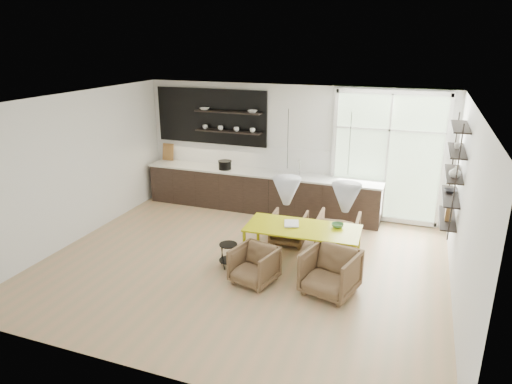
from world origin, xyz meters
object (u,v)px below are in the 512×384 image
(dining_table, at_px, (303,230))
(wire_stool, at_px, (228,252))
(armchair_front_right, at_px, (330,272))
(armchair_back_left, at_px, (289,228))
(armchair_back_right, at_px, (338,232))
(armchair_front_left, at_px, (254,265))

(dining_table, distance_m, wire_stool, 1.37)
(wire_stool, bearing_deg, armchair_front_right, -8.22)
(armchair_back_left, distance_m, armchair_back_right, 0.97)
(armchair_back_left, bearing_deg, armchair_back_right, 177.96)
(armchair_front_left, distance_m, wire_stool, 0.72)
(armchair_front_left, bearing_deg, wire_stool, 164.00)
(armchair_back_left, bearing_deg, armchair_front_right, 122.31)
(armchair_back_right, relative_size, armchair_front_left, 1.16)
(armchair_front_left, height_order, wire_stool, armchair_front_left)
(armchair_front_left, bearing_deg, armchair_front_right, 18.62)
(armchair_back_right, bearing_deg, armchair_front_left, 56.26)
(armchair_back_left, height_order, armchair_back_right, armchair_back_right)
(dining_table, relative_size, wire_stool, 4.67)
(armchair_front_right, bearing_deg, armchair_back_right, 111.00)
(dining_table, bearing_deg, armchair_front_left, -126.53)
(armchair_back_left, distance_m, armchair_front_left, 1.70)
(dining_table, relative_size, armchair_back_right, 2.57)
(dining_table, height_order, armchair_back_left, dining_table)
(armchair_front_left, relative_size, wire_stool, 1.57)
(armchair_front_right, height_order, wire_stool, armchair_front_right)
(dining_table, distance_m, armchair_front_left, 1.11)
(armchair_back_right, bearing_deg, armchair_front_right, 94.21)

